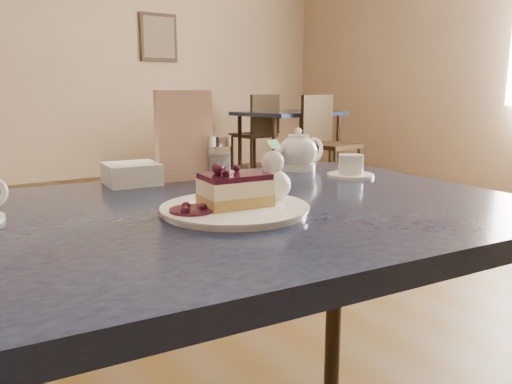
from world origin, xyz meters
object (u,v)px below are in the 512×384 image
dessert_plate (235,209)px  bg_table_far_right (288,175)px  main_table (224,246)px  cheesecake_slice (235,190)px  tea_set (308,156)px

dessert_plate → bg_table_far_right: dessert_plate is taller
main_table → cheesecake_slice: size_ratio=9.97×
cheesecake_slice → tea_set: (0.42, 0.30, 0.00)m
cheesecake_slice → tea_set: 0.52m
main_table → cheesecake_slice: 0.13m
cheesecake_slice → bg_table_far_right: size_ratio=0.07×
dessert_plate → tea_set: size_ratio=0.93×
cheesecake_slice → bg_table_far_right: 4.62m
bg_table_far_right → main_table: bearing=-136.6°
cheesecake_slice → tea_set: bearing=40.7°
cheesecake_slice → bg_table_far_right: cheesecake_slice is taller
main_table → dessert_plate: bearing=-90.0°
main_table → tea_set: tea_set is taller
dessert_plate → main_table: bearing=85.3°
tea_set → cheesecake_slice: bearing=-144.0°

